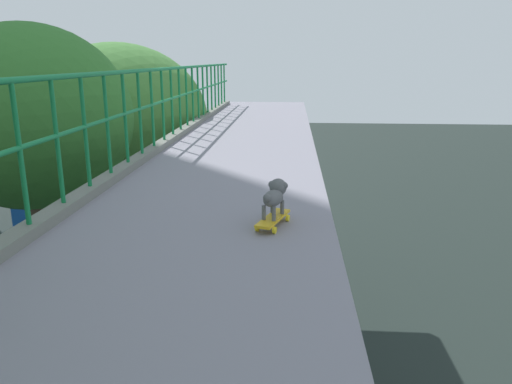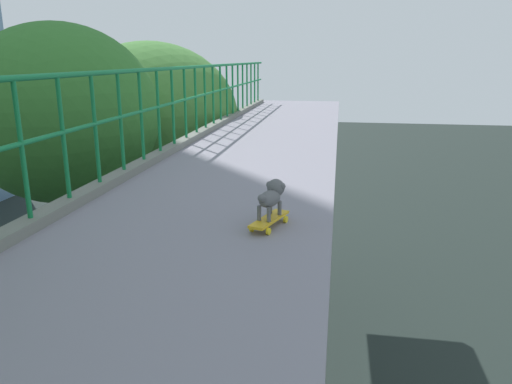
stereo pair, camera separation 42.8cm
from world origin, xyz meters
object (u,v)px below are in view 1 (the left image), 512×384
toy_skateboard (273,219)px  city_bus (85,174)px  car_grey_fifth (80,275)px  small_dog (275,194)px

toy_skateboard → city_bus: bearing=117.9°
car_grey_fifth → city_bus: 10.24m
toy_skateboard → small_dog: small_dog is taller
city_bus → toy_skateboard: (10.66, -20.12, 4.43)m
car_grey_fifth → city_bus: (-3.70, 9.46, 1.31)m
car_grey_fifth → city_bus: bearing=111.4°
city_bus → toy_skateboard: toy_skateboard is taller
toy_skateboard → small_dog: size_ratio=1.38×
city_bus → small_dog: size_ratio=24.94×
city_bus → car_grey_fifth: bearing=-68.6°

